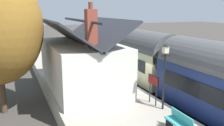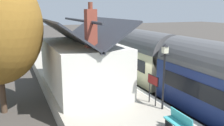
{
  "view_description": "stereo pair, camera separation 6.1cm",
  "coord_description": "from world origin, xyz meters",
  "px_view_note": "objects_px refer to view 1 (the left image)",
  "views": [
    {
      "loc": [
        -13.26,
        8.4,
        5.83
      ],
      "look_at": [
        2.73,
        1.5,
        1.93
      ],
      "focal_mm": 38.39,
      "sensor_mm": 36.0,
      "label": 1
    },
    {
      "loc": [
        -13.28,
        8.34,
        5.83
      ],
      "look_at": [
        2.73,
        1.5,
        1.93
      ],
      "focal_mm": 38.39,
      "sensor_mm": 36.0,
      "label": 2
    }
  ],
  "objects_px": {
    "planter_bench_left": "(68,55)",
    "station_sign_board": "(153,83)",
    "train": "(171,68)",
    "bench_near_building": "(77,57)",
    "lamp_post_platform": "(165,64)",
    "bench_platform_end": "(179,123)",
    "station_building": "(82,63)"
  },
  "relations": [
    {
      "from": "planter_bench_left",
      "to": "station_sign_board",
      "type": "distance_m",
      "value": 13.89
    },
    {
      "from": "train",
      "to": "bench_near_building",
      "type": "distance_m",
      "value": 10.33
    },
    {
      "from": "lamp_post_platform",
      "to": "station_sign_board",
      "type": "bearing_deg",
      "value": 8.04
    },
    {
      "from": "bench_platform_end",
      "to": "lamp_post_platform",
      "type": "bearing_deg",
      "value": -20.05
    },
    {
      "from": "train",
      "to": "bench_platform_end",
      "type": "distance_m",
      "value": 6.06
    },
    {
      "from": "train",
      "to": "lamp_post_platform",
      "type": "distance_m",
      "value": 3.82
    },
    {
      "from": "station_building",
      "to": "planter_bench_left",
      "type": "bearing_deg",
      "value": -7.77
    },
    {
      "from": "planter_bench_left",
      "to": "station_building",
      "type": "bearing_deg",
      "value": 172.23
    },
    {
      "from": "lamp_post_platform",
      "to": "station_sign_board",
      "type": "height_order",
      "value": "lamp_post_platform"
    },
    {
      "from": "lamp_post_platform",
      "to": "bench_platform_end",
      "type": "bearing_deg",
      "value": 159.95
    },
    {
      "from": "bench_platform_end",
      "to": "lamp_post_platform",
      "type": "distance_m",
      "value": 3.08
    },
    {
      "from": "bench_near_building",
      "to": "train",
      "type": "bearing_deg",
      "value": -160.15
    },
    {
      "from": "station_building",
      "to": "station_sign_board",
      "type": "xyz_separation_m",
      "value": [
        -4.26,
        -2.6,
        -0.37
      ]
    },
    {
      "from": "station_building",
      "to": "planter_bench_left",
      "type": "distance_m",
      "value": 9.7
    },
    {
      "from": "train",
      "to": "bench_platform_end",
      "type": "xyz_separation_m",
      "value": [
        -5.0,
        3.33,
        -0.82
      ]
    },
    {
      "from": "station_building",
      "to": "lamp_post_platform",
      "type": "height_order",
      "value": "station_building"
    },
    {
      "from": "train",
      "to": "lamp_post_platform",
      "type": "bearing_deg",
      "value": 137.36
    },
    {
      "from": "station_building",
      "to": "planter_bench_left",
      "type": "xyz_separation_m",
      "value": [
        9.54,
        -1.3,
        -1.17
      ]
    },
    {
      "from": "train",
      "to": "bench_near_building",
      "type": "bearing_deg",
      "value": 19.85
    },
    {
      "from": "bench_near_building",
      "to": "bench_platform_end",
      "type": "height_order",
      "value": "same"
    },
    {
      "from": "bench_platform_end",
      "to": "station_sign_board",
      "type": "xyz_separation_m",
      "value": [
        3.06,
        -0.73,
        0.71
      ]
    },
    {
      "from": "bench_platform_end",
      "to": "lamp_post_platform",
      "type": "height_order",
      "value": "lamp_post_platform"
    },
    {
      "from": "bench_near_building",
      "to": "bench_platform_end",
      "type": "xyz_separation_m",
      "value": [
        -14.68,
        -0.17,
        0.0
      ]
    },
    {
      "from": "train",
      "to": "bench_platform_end",
      "type": "height_order",
      "value": "train"
    },
    {
      "from": "bench_near_building",
      "to": "bench_platform_end",
      "type": "bearing_deg",
      "value": -179.34
    },
    {
      "from": "bench_platform_end",
      "to": "station_sign_board",
      "type": "relative_size",
      "value": 0.9
    },
    {
      "from": "bench_platform_end",
      "to": "train",
      "type": "bearing_deg",
      "value": -33.64
    },
    {
      "from": "bench_platform_end",
      "to": "planter_bench_left",
      "type": "bearing_deg",
      "value": 1.94
    },
    {
      "from": "station_building",
      "to": "bench_near_building",
      "type": "relative_size",
      "value": 5.59
    },
    {
      "from": "bench_near_building",
      "to": "station_sign_board",
      "type": "relative_size",
      "value": 0.9
    },
    {
      "from": "bench_near_building",
      "to": "planter_bench_left",
      "type": "xyz_separation_m",
      "value": [
        2.18,
        0.4,
        -0.09
      ]
    },
    {
      "from": "bench_near_building",
      "to": "station_sign_board",
      "type": "height_order",
      "value": "station_sign_board"
    }
  ]
}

